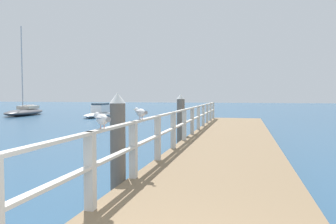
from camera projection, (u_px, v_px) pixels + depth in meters
name	position (u px, v px, depth m)	size (l,w,h in m)	color
pier_deck	(229.00, 145.00, 11.18)	(2.90, 19.84, 0.49)	#846B4C
pier_railing	(188.00, 119.00, 11.44)	(0.12, 18.36, 0.99)	beige
dock_piling_near	(118.00, 146.00, 6.12)	(0.29, 0.29, 1.98)	#6B6056
dock_piling_far	(181.00, 121.00, 12.10)	(0.29, 0.29, 1.98)	#6B6056
seagull_foreground	(102.00, 119.00, 4.52)	(0.38, 0.36, 0.21)	white
seagull_background	(141.00, 112.00, 6.20)	(0.36, 0.38, 0.21)	white
boat_1	(99.00, 112.00, 29.26)	(1.64, 4.90, 1.19)	white
boat_4	(25.00, 111.00, 31.60)	(3.31, 6.79, 8.25)	#4C4C51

